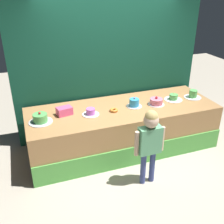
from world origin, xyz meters
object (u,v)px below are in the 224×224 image
object	(u,v)px
donut	(114,110)
cake_center_left	(134,103)
child_figure	(150,138)
cake_center_right	(156,102)
pink_box	(64,111)
cake_right	(173,98)
cake_left	(91,112)
cake_far_left	(40,119)
cake_far_right	(193,95)

from	to	relation	value
donut	cake_center_left	bearing A→B (deg)	9.00
child_figure	donut	bearing A→B (deg)	101.97
cake_center_right	pink_box	bearing A→B (deg)	174.57
child_figure	cake_center_right	xyz separation A→B (m)	(0.59, 0.92, 0.07)
child_figure	cake_right	xyz separation A→B (m)	(0.98, 1.00, 0.06)
cake_left	cake_center_right	size ratio (longest dim) A/B	0.95
cake_far_left	cake_center_left	distance (m)	1.57
cake_far_right	cake_center_left	bearing A→B (deg)	179.77
child_figure	cake_center_left	world-z (taller)	child_figure
child_figure	cake_right	size ratio (longest dim) A/B	3.63
child_figure	cake_center_left	size ratio (longest dim) A/B	4.46
donut	cake_far_left	xyz separation A→B (m)	(-1.18, 0.02, 0.04)
pink_box	donut	xyz separation A→B (m)	(0.79, -0.16, -0.04)
pink_box	cake_left	bearing A→B (deg)	-20.16
child_figure	cake_center_right	distance (m)	1.10
cake_far_left	cake_center_right	world-z (taller)	cake_far_left
cake_far_left	cake_right	world-z (taller)	cake_far_left
cake_far_left	cake_center_left	bearing A→B (deg)	1.54
cake_far_left	cake_center_right	distance (m)	1.96
cake_center_left	cake_far_right	xyz separation A→B (m)	(1.18, -0.00, -0.01)
child_figure	cake_center_left	distance (m)	1.00
donut	cake_far_left	size ratio (longest dim) A/B	0.38
cake_far_right	donut	bearing A→B (deg)	-177.91
child_figure	cake_center_right	world-z (taller)	child_figure
pink_box	cake_right	size ratio (longest dim) A/B	0.73
cake_center_left	cake_center_right	bearing A→B (deg)	-8.14
child_figure	cake_left	size ratio (longest dim) A/B	4.31
cake_left	cake_right	distance (m)	1.57
donut	cake_right	world-z (taller)	cake_right
pink_box	cake_left	size ratio (longest dim) A/B	0.87
cake_center_left	cake_right	world-z (taller)	cake_center_left
pink_box	cake_center_right	world-z (taller)	cake_center_right
cake_far_left	cake_right	bearing A→B (deg)	1.60
cake_left	cake_far_right	distance (m)	1.96
donut	cake_left	bearing A→B (deg)	178.38
cake_right	cake_far_right	bearing A→B (deg)	-4.15
child_figure	cake_left	world-z (taller)	child_figure
pink_box	cake_left	distance (m)	0.42
pink_box	cake_center_left	bearing A→B (deg)	-4.52
cake_center_left	cake_far_right	world-z (taller)	cake_center_left
pink_box	cake_far_left	distance (m)	0.42
pink_box	cake_far_right	xyz separation A→B (m)	(2.36, -0.10, -0.01)
cake_center_left	cake_right	xyz separation A→B (m)	(0.79, 0.02, -0.02)
child_figure	cake_left	xyz separation A→B (m)	(-0.59, 0.93, 0.07)
pink_box	cake_left	xyz separation A→B (m)	(0.39, -0.14, -0.02)
cake_far_left	pink_box	bearing A→B (deg)	19.00
cake_left	donut	bearing A→B (deg)	-1.62
cake_left	cake_center_left	bearing A→B (deg)	3.72
pink_box	cake_right	world-z (taller)	cake_right
pink_box	cake_center_left	world-z (taller)	cake_center_left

